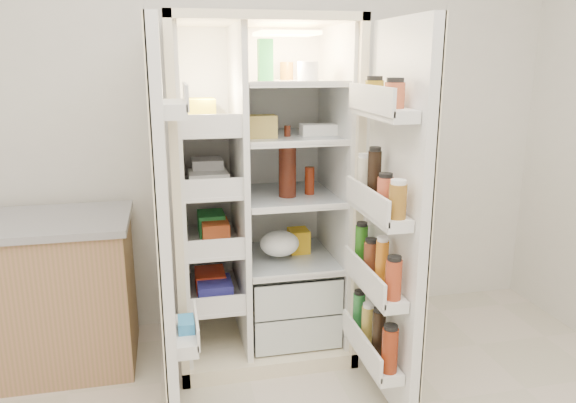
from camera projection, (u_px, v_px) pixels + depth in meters
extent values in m
cube|color=silver|center=(227.00, 103.00, 3.15)|extent=(4.00, 0.02, 2.70)
cube|color=beige|center=(251.00, 180.00, 3.22)|extent=(0.92, 0.04, 1.80)
cube|color=beige|center=(176.00, 197.00, 2.82)|extent=(0.04, 0.70, 1.80)
cube|color=beige|center=(339.00, 189.00, 3.00)|extent=(0.04, 0.70, 1.80)
cube|color=beige|center=(258.00, 20.00, 2.69)|extent=(0.92, 0.70, 0.04)
cube|color=beige|center=(262.00, 338.00, 3.13)|extent=(0.92, 0.70, 0.08)
cube|color=silver|center=(251.00, 178.00, 3.19)|extent=(0.84, 0.02, 1.68)
cube|color=silver|center=(182.00, 193.00, 2.82)|extent=(0.02, 0.62, 1.68)
cube|color=silver|center=(333.00, 186.00, 2.99)|extent=(0.02, 0.62, 1.68)
cube|color=silver|center=(239.00, 191.00, 2.88)|extent=(0.03, 0.62, 1.68)
cube|color=silver|center=(289.00, 314.00, 3.10)|extent=(0.47, 0.52, 0.19)
cube|color=silver|center=(289.00, 282.00, 3.05)|extent=(0.47, 0.52, 0.19)
cube|color=#FFD18C|center=(286.00, 33.00, 2.78)|extent=(0.30, 0.30, 0.02)
cube|color=silver|center=(214.00, 293.00, 2.99)|extent=(0.28, 0.58, 0.02)
cube|color=silver|center=(212.00, 241.00, 2.92)|extent=(0.28, 0.58, 0.02)
cube|color=silver|center=(210.00, 186.00, 2.84)|extent=(0.28, 0.58, 0.02)
cube|color=silver|center=(207.00, 129.00, 2.77)|extent=(0.28, 0.58, 0.02)
cube|color=silver|center=(288.00, 258.00, 3.04)|extent=(0.49, 0.58, 0.01)
cube|color=silver|center=(288.00, 195.00, 2.95)|extent=(0.49, 0.58, 0.01)
cube|color=silver|center=(288.00, 136.00, 2.87)|extent=(0.49, 0.58, 0.02)
cube|color=silver|center=(288.00, 82.00, 2.80)|extent=(0.49, 0.58, 0.02)
cube|color=red|center=(213.00, 283.00, 2.98)|extent=(0.16, 0.20, 0.10)
cube|color=green|center=(211.00, 228.00, 2.90)|extent=(0.14, 0.18, 0.12)
cube|color=silver|center=(209.00, 178.00, 2.83)|extent=(0.20, 0.22, 0.07)
cube|color=gold|center=(207.00, 113.00, 2.75)|extent=(0.15, 0.16, 0.14)
cube|color=#35349E|center=(213.00, 283.00, 2.98)|extent=(0.18, 0.20, 0.09)
cube|color=#DF5927|center=(211.00, 230.00, 2.90)|extent=(0.14, 0.18, 0.10)
cube|color=silver|center=(209.00, 173.00, 2.82)|extent=(0.16, 0.16, 0.12)
sphere|color=orange|center=(270.00, 333.00, 3.02)|extent=(0.07, 0.07, 0.07)
sphere|color=orange|center=(284.00, 328.00, 3.07)|extent=(0.07, 0.07, 0.07)
sphere|color=orange|center=(303.00, 329.00, 3.06)|extent=(0.07, 0.07, 0.07)
sphere|color=orange|center=(274.00, 320.00, 3.16)|extent=(0.07, 0.07, 0.07)
sphere|color=orange|center=(292.00, 320.00, 3.16)|extent=(0.07, 0.07, 0.07)
ellipsoid|color=#4C7928|center=(288.00, 278.00, 3.07)|extent=(0.26, 0.24, 0.11)
cylinder|color=#45190E|center=(287.00, 170.00, 2.85)|extent=(0.09, 0.09, 0.29)
cylinder|color=maroon|center=(310.00, 181.00, 2.92)|extent=(0.05, 0.05, 0.15)
cube|color=#278F3F|center=(265.00, 60.00, 2.69)|extent=(0.07, 0.07, 0.20)
cylinder|color=silver|center=(308.00, 71.00, 2.71)|extent=(0.10, 0.10, 0.09)
cylinder|color=#916221|center=(287.00, 71.00, 2.91)|extent=(0.07, 0.07, 0.09)
cube|color=white|center=(322.00, 129.00, 2.86)|extent=(0.23, 0.10, 0.06)
cube|color=tan|center=(258.00, 127.00, 2.74)|extent=(0.19, 0.10, 0.11)
ellipsoid|color=white|center=(279.00, 249.00, 2.96)|extent=(0.21, 0.19, 0.14)
cube|color=yellow|center=(299.00, 240.00, 3.10)|extent=(0.11, 0.13, 0.13)
cube|color=silver|center=(164.00, 230.00, 2.28)|extent=(0.05, 0.40, 1.72)
cube|color=beige|center=(158.00, 230.00, 2.28)|extent=(0.01, 0.40, 1.72)
cube|color=silver|center=(187.00, 336.00, 2.43)|extent=(0.09, 0.32, 0.06)
cube|color=silver|center=(175.00, 109.00, 2.17)|extent=(0.09, 0.32, 0.06)
cube|color=#338CCC|center=(186.00, 329.00, 2.42)|extent=(0.07, 0.12, 0.10)
cube|color=silver|center=(395.00, 221.00, 2.41)|extent=(0.05, 0.58, 1.72)
cube|color=beige|center=(401.00, 220.00, 2.41)|extent=(0.01, 0.58, 1.72)
cube|color=silver|center=(372.00, 353.00, 2.55)|extent=(0.11, 0.50, 0.05)
cube|color=silver|center=(375.00, 285.00, 2.47)|extent=(0.11, 0.50, 0.05)
cube|color=silver|center=(378.00, 211.00, 2.38)|extent=(0.11, 0.50, 0.05)
cube|color=silver|center=(382.00, 112.00, 2.27)|extent=(0.11, 0.50, 0.05)
cylinder|color=maroon|center=(390.00, 350.00, 2.33)|extent=(0.07, 0.07, 0.20)
cylinder|color=black|center=(379.00, 334.00, 2.45)|extent=(0.06, 0.06, 0.22)
cylinder|color=#A38A36|center=(368.00, 325.00, 2.58)|extent=(0.06, 0.06, 0.18)
cylinder|color=#256F32|center=(359.00, 312.00, 2.70)|extent=(0.06, 0.06, 0.19)
cylinder|color=#973419|center=(393.00, 280.00, 2.25)|extent=(0.07, 0.07, 0.17)
cylinder|color=#C66B17|center=(382.00, 264.00, 2.37)|extent=(0.06, 0.06, 0.21)
cylinder|color=brown|center=(371.00, 259.00, 2.50)|extent=(0.07, 0.07, 0.16)
cylinder|color=#236216|center=(361.00, 246.00, 2.61)|extent=(0.06, 0.06, 0.20)
cylinder|color=brown|center=(398.00, 201.00, 2.17)|extent=(0.07, 0.07, 0.14)
cylinder|color=#B74B2F|center=(385.00, 194.00, 2.29)|extent=(0.07, 0.07, 0.14)
cylinder|color=black|center=(374.00, 177.00, 2.40)|extent=(0.06, 0.06, 0.23)
cylinder|color=beige|center=(364.00, 176.00, 2.53)|extent=(0.06, 0.06, 0.18)
cylinder|color=#AF4D2B|center=(395.00, 95.00, 2.14)|extent=(0.08, 0.08, 0.10)
cylinder|color=olive|center=(374.00, 92.00, 2.35)|extent=(0.08, 0.08, 0.10)
cube|color=#9C6D4E|center=(24.00, 299.00, 2.82)|extent=(1.08, 0.56, 0.78)
cube|color=#929398|center=(14.00, 224.00, 2.72)|extent=(1.12, 0.60, 0.04)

